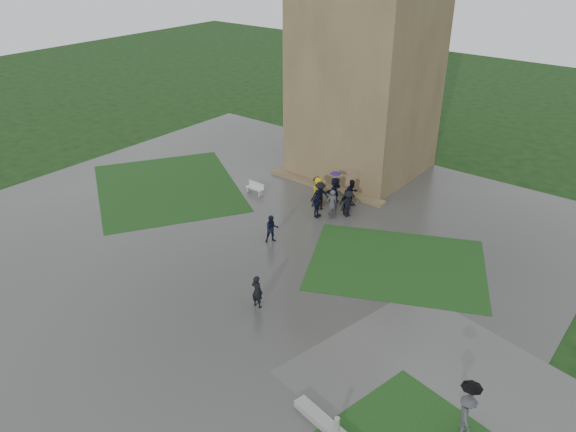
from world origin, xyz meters
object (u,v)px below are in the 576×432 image
Objects in this scene: tower at (368,42)px; pedestrian_near at (257,291)px; bench at (255,188)px; pedestrian_mid at (272,229)px; pedestrian_path at (468,409)px.

tower is 19.81m from pedestrian_near.
pedestrian_near reaches higher than bench.
tower is 11.21× the size of pedestrian_mid.
pedestrian_near is at bearing -47.13° from bench.
bench is 6.55m from pedestrian_mid.
tower is at bearing 46.23° from pedestrian_mid.
pedestrian_path is at bearing -49.54° from tower.
tower is at bearing -74.07° from pedestrian_near.
pedestrian_mid is 0.71× the size of pedestrian_path.
bench is at bearing -111.69° from tower.
pedestrian_path is at bearing -76.00° from pedestrian_mid.
pedestrian_path is (13.85, -6.12, 0.30)m from pedestrian_mid.
pedestrian_path is (18.83, -10.36, 0.71)m from bench.
pedestrian_near is 0.73× the size of pedestrian_path.
bench is 0.59× the size of pedestrian_path.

